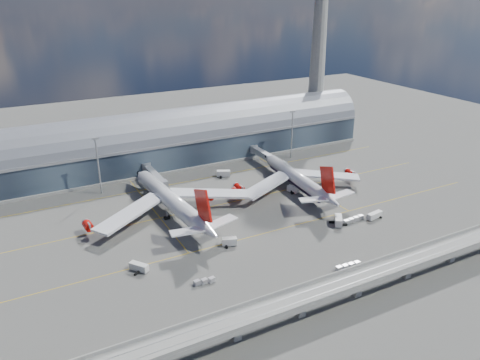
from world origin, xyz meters
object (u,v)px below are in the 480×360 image
service_truck_3 (338,221)px  cargo_train_0 (204,281)px  airliner_right (297,179)px  service_truck_5 (223,173)px  service_truck_4 (293,189)px  service_truck_2 (375,215)px  floodlight_mast_left (98,164)px  service_truck_1 (229,242)px  cargo_train_1 (348,266)px  service_truck_0 (139,267)px  control_tower (319,49)px  floodlight_mast_right (292,133)px  airliner_left (172,201)px  cargo_train_2 (353,220)px

service_truck_3 → cargo_train_0: 62.09m
airliner_right → service_truck_3: bearing=-92.6°
service_truck_5 → service_truck_4: bearing=-124.7°
service_truck_2 → service_truck_5: (-33.21, 67.55, 0.23)m
floodlight_mast_left → service_truck_3: bearing=-44.5°
service_truck_1 → service_truck_3: 44.21m
service_truck_2 → cargo_train_1: size_ratio=0.80×
service_truck_0 → service_truck_3: 76.83m
control_tower → floodlight_mast_left: bearing=-168.3°
service_truck_0 → cargo_train_1: bearing=-63.0°
control_tower → airliner_right: size_ratio=1.60×
service_truck_3 → service_truck_5: 67.23m
floodlight_mast_right → airliner_right: size_ratio=0.40×
floodlight_mast_right → cargo_train_1: (-42.87, -97.69, -12.84)m
floodlight_mast_right → service_truck_5: 45.87m
airliner_right → cargo_train_0: 80.75m
control_tower → floodlight_mast_right: (-35.00, -28.00, -38.00)m
control_tower → service_truck_0: 175.24m
control_tower → cargo_train_0: size_ratio=14.54×
airliner_left → cargo_train_0: size_ratio=10.19×
floodlight_mast_right → service_truck_0: 123.81m
floodlight_mast_left → floodlight_mast_right: size_ratio=1.00×
floodlight_mast_left → service_truck_5: size_ratio=3.78×
service_truck_2 → floodlight_mast_right: bearing=-17.2°
service_truck_2 → cargo_train_0: size_ratio=1.04×
floodlight_mast_right → service_truck_1: floodlight_mast_right is taller
floodlight_mast_left → cargo_train_0: 85.65m
cargo_train_1 → service_truck_2: bearing=-58.7°
control_tower → service_truck_2: 123.16m
floodlight_mast_right → service_truck_2: size_ratio=3.49×
floodlight_mast_left → service_truck_4: 85.48m
service_truck_0 → cargo_train_1: (60.19, -30.20, -0.58)m
cargo_train_0 → airliner_right: bearing=-62.7°
service_truck_2 → airliner_right: bearing=7.2°
floodlight_mast_right → airliner_right: 43.80m
floodlight_mast_left → airliner_right: 87.20m
cargo_train_2 → airliner_left: bearing=62.9°
control_tower → service_truck_5: control_tower is taller
airliner_right → cargo_train_0: size_ratio=9.10×
control_tower → cargo_train_1: control_tower is taller
airliner_left → airliner_right: airliner_left is taller
floodlight_mast_right → service_truck_2: 76.55m
service_truck_0 → cargo_train_2: (83.47, -5.63, -0.50)m
service_truck_0 → service_truck_2: (92.62, -7.33, -0.03)m
airliner_left → cargo_train_0: (-7.62, -48.50, -5.47)m
floodlight_mast_left → service_truck_1: (29.75, -66.75, -12.14)m
floodlight_mast_right → service_truck_4: size_ratio=4.68×
cargo_train_0 → service_truck_3: bearing=-87.3°
service_truck_0 → cargo_train_1: service_truck_0 is taller
floodlight_mast_left → airliner_left: (20.23, -35.24, -7.35)m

